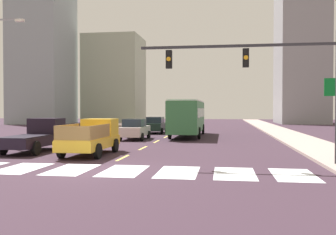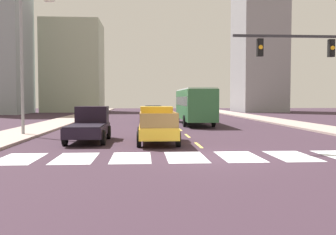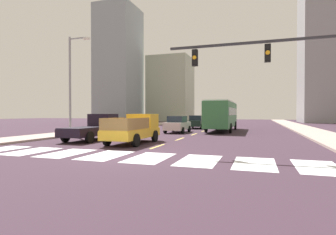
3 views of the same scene
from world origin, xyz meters
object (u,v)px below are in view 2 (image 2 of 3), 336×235
pickup_dark (90,125)px  sedan_near_left (153,114)px  city_bus (194,104)px  streetlight_left (24,59)px  pickup_stakebed (157,126)px  sedan_mid (152,118)px

pickup_dark → sedan_near_left: pickup_dark is taller
city_bus → streetlight_left: size_ratio=1.20×
city_bus → pickup_stakebed: bearing=-105.9°
sedan_mid → streetlight_left: bearing=-144.7°
sedan_mid → sedan_near_left: same height
pickup_stakebed → pickup_dark: bearing=167.5°
pickup_stakebed → city_bus: size_ratio=0.48×
pickup_dark → streetlight_left: streetlight_left is taller
pickup_dark → pickup_stakebed: bearing=-12.4°
sedan_near_left → pickup_stakebed: bearing=-90.3°
sedan_mid → sedan_near_left: bearing=86.8°
sedan_mid → pickup_dark: bearing=-113.2°
sedan_mid → streetlight_left: streetlight_left is taller
pickup_stakebed → streetlight_left: 10.16m
sedan_mid → sedan_near_left: 8.11m
pickup_stakebed → city_bus: 14.90m
pickup_dark → city_bus: bearing=61.1°
pickup_dark → streetlight_left: 6.87m
pickup_dark → sedan_mid: bearing=69.4°
city_bus → streetlight_left: bearing=-140.8°
pickup_stakebed → sedan_mid: 10.30m
pickup_dark → city_bus: city_bus is taller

